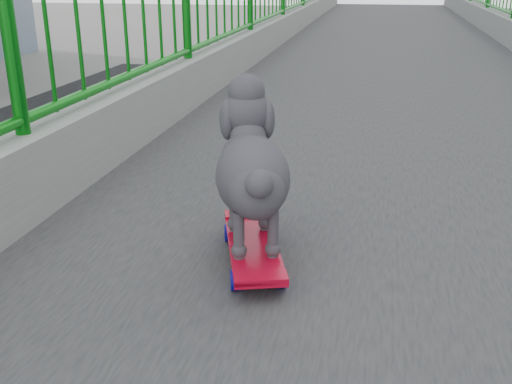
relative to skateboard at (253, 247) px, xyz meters
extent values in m
cube|color=#2D2D2F|center=(0.47, 2.27, -0.30)|extent=(3.00, 24.00, 0.50)
cube|color=slate|center=(0.47, 11.27, -3.80)|extent=(1.20, 1.20, 6.50)
cube|color=gray|center=(-0.93, 2.27, 0.10)|extent=(0.20, 24.00, 0.30)
cube|color=red|center=(0.00, 0.00, 0.01)|extent=(0.30, 0.54, 0.02)
cube|color=#99999E|center=(0.05, -0.16, -0.01)|extent=(0.10, 0.06, 0.02)
cylinder|color=#0B079A|center=(-0.01, -0.18, -0.02)|extent=(0.04, 0.07, 0.06)
sphere|color=yellow|center=(-0.01, -0.18, -0.02)|extent=(0.03, 0.03, 0.03)
cylinder|color=#0B079A|center=(0.11, -0.14, -0.02)|extent=(0.04, 0.07, 0.06)
sphere|color=yellow|center=(0.11, -0.14, -0.02)|extent=(0.03, 0.03, 0.03)
cube|color=#99999E|center=(-0.05, 0.16, -0.01)|extent=(0.10, 0.06, 0.02)
cylinder|color=#0B079A|center=(-0.11, 0.14, -0.02)|extent=(0.04, 0.07, 0.06)
sphere|color=yellow|center=(-0.11, 0.14, -0.02)|extent=(0.03, 0.03, 0.03)
cylinder|color=#0B079A|center=(0.01, 0.18, -0.02)|extent=(0.04, 0.07, 0.06)
sphere|color=yellow|center=(0.01, 0.18, -0.02)|extent=(0.03, 0.03, 0.03)
ellipsoid|color=#28252A|center=(0.00, 0.00, 0.24)|extent=(0.32, 0.40, 0.24)
sphere|color=#28252A|center=(-0.06, 0.19, 0.39)|extent=(0.16, 0.16, 0.16)
sphere|color=black|center=(-0.09, 0.29, 0.37)|extent=(0.03, 0.03, 0.03)
sphere|color=#28252A|center=(0.06, -0.18, 0.28)|extent=(0.08, 0.08, 0.08)
cylinder|color=#28252A|center=(-0.08, 0.08, 0.09)|extent=(0.03, 0.03, 0.15)
cylinder|color=#28252A|center=(0.02, 0.11, 0.09)|extent=(0.03, 0.03, 0.15)
cylinder|color=#28252A|center=(-0.02, -0.11, 0.09)|extent=(0.03, 0.03, 0.15)
cylinder|color=#28252A|center=(0.08, -0.08, 0.09)|extent=(0.03, 0.03, 0.15)
imported|color=white|center=(-8.73, 12.25, -6.34)|extent=(1.51, 4.34, 1.43)
camera|label=1|loc=(0.35, -1.66, 0.83)|focal=42.00mm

